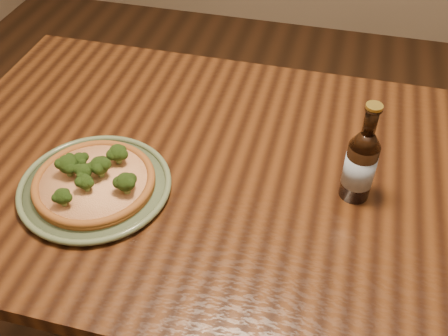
% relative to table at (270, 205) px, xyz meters
% --- Properties ---
extents(table, '(1.60, 0.90, 0.75)m').
position_rel_table_xyz_m(table, '(0.00, 0.00, 0.00)').
color(table, '#44220E').
rests_on(table, ground).
extents(plate, '(0.33, 0.33, 0.02)m').
position_rel_table_xyz_m(plate, '(-0.36, -0.13, 0.10)').
color(plate, '#596848').
rests_on(plate, table).
extents(pizza, '(0.26, 0.26, 0.07)m').
position_rel_table_xyz_m(pizza, '(-0.36, -0.13, 0.12)').
color(pizza, brown).
rests_on(pizza, plate).
extents(beer_bottle, '(0.06, 0.06, 0.23)m').
position_rel_table_xyz_m(beer_bottle, '(0.18, -0.01, 0.18)').
color(beer_bottle, black).
rests_on(beer_bottle, table).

